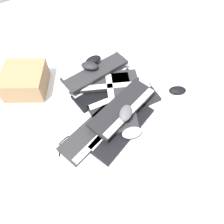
{
  "coord_description": "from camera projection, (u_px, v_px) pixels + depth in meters",
  "views": [
    {
      "loc": [
        -0.59,
        0.37,
        1.09
      ],
      "look_at": [
        0.01,
        -0.01,
        0.04
      ],
      "focal_mm": 35.0,
      "sensor_mm": 36.0,
      "label": 1
    }
  ],
  "objects": [
    {
      "name": "ground_plane",
      "position": [
        112.0,
        118.0,
        1.29
      ],
      "size": [
        3.2,
        3.2,
        0.0
      ],
      "primitive_type": "plane",
      "color": "silver"
    },
    {
      "name": "keyboard_0",
      "position": [
        105.0,
        88.0,
        1.41
      ],
      "size": [
        0.2,
        0.45,
        0.03
      ],
      "color": "black",
      "rests_on": "ground"
    },
    {
      "name": "keyboard_1",
      "position": [
        95.0,
        131.0,
        1.23
      ],
      "size": [
        0.28,
        0.46,
        0.03
      ],
      "color": "#232326",
      "rests_on": "ground"
    },
    {
      "name": "keyboard_2",
      "position": [
        122.0,
        129.0,
        1.24
      ],
      "size": [
        0.29,
        0.46,
        0.03
      ],
      "color": "black",
      "rests_on": "ground"
    },
    {
      "name": "keyboard_3",
      "position": [
        124.0,
        103.0,
        1.34
      ],
      "size": [
        0.19,
        0.45,
        0.03
      ],
      "color": "black",
      "rests_on": "ground"
    },
    {
      "name": "keyboard_4",
      "position": [
        104.0,
        82.0,
        1.4
      ],
      "size": [
        0.32,
        0.46,
        0.03
      ],
      "color": "#232326",
      "rests_on": "keyboard_0"
    },
    {
      "name": "keyboard_5",
      "position": [
        120.0,
        101.0,
        1.32
      ],
      "size": [
        0.46,
        0.32,
        0.03
      ],
      "color": "#232326",
      "rests_on": "keyboard_3"
    },
    {
      "name": "keyboard_6",
      "position": [
        95.0,
        70.0,
        1.42
      ],
      "size": [
        0.2,
        0.45,
        0.03
      ],
      "color": "#232326",
      "rests_on": "keyboard_4"
    },
    {
      "name": "keyboard_7",
      "position": [
        123.0,
        108.0,
        1.25
      ],
      "size": [
        0.28,
        0.46,
        0.03
      ],
      "color": "black",
      "rests_on": "keyboard_5"
    },
    {
      "name": "mouse_0",
      "position": [
        93.0,
        60.0,
        1.42
      ],
      "size": [
        0.07,
        0.12,
        0.04
      ],
      "primitive_type": "ellipsoid",
      "rotation": [
        0.0,
        0.0,
        4.8
      ],
      "color": "black",
      "rests_on": "keyboard_6"
    },
    {
      "name": "mouse_1",
      "position": [
        132.0,
        133.0,
        1.18
      ],
      "size": [
        0.09,
        0.12,
        0.04
      ],
      "primitive_type": "ellipsoid",
      "rotation": [
        0.0,
        0.0,
        1.34
      ],
      "color": "silver",
      "rests_on": "keyboard_2"
    },
    {
      "name": "mouse_2",
      "position": [
        89.0,
        66.0,
        1.39
      ],
      "size": [
        0.12,
        0.12,
        0.04
      ],
      "primitive_type": "ellipsoid",
      "rotation": [
        0.0,
        0.0,
        0.8
      ],
      "color": "black",
      "rests_on": "keyboard_6"
    },
    {
      "name": "mouse_3",
      "position": [
        126.0,
        113.0,
        1.18
      ],
      "size": [
        0.12,
        0.13,
        0.04
      ],
      "primitive_type": "ellipsoid",
      "rotation": [
        0.0,
        0.0,
        2.3
      ],
      "color": "#4C4C51",
      "rests_on": "keyboard_7"
    },
    {
      "name": "mouse_4",
      "position": [
        178.0,
        90.0,
        1.39
      ],
      "size": [
        0.11,
        0.13,
        0.04
      ],
      "primitive_type": "ellipsoid",
      "rotation": [
        0.0,
        0.0,
        4.22
      ],
      "color": "black",
      "rests_on": "ground"
    },
    {
      "name": "cable_0",
      "position": [
        82.0,
        123.0,
        1.27
      ],
      "size": [
        0.28,
        0.37,
        0.01
      ],
      "color": "black",
      "rests_on": "ground"
    },
    {
      "name": "cardboard_box",
      "position": [
        25.0,
        80.0,
        1.37
      ],
      "size": [
        0.35,
        0.35,
        0.14
      ],
      "primitive_type": "cube",
      "rotation": [
        0.0,
        0.0,
        5.74
      ],
      "color": "olive",
      "rests_on": "ground"
    }
  ]
}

